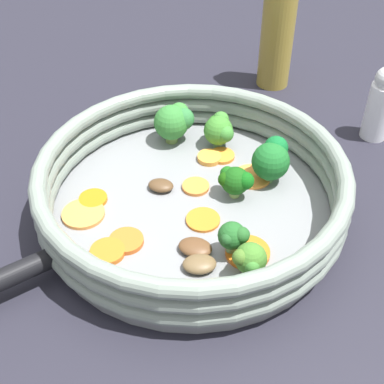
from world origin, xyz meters
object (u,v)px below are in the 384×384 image
object	(u,v)px
carrot_slice_4	(203,220)
mushroom_piece_2	(160,186)
carrot_slice_8	(222,156)
broccoli_floret_1	(250,259)
carrot_slice_3	(126,241)
broccoli_floret_4	(219,129)
broccoli_floret_3	(233,237)
carrot_slice_9	(252,177)
broccoli_floret_2	(235,180)
carrot_slice_5	(83,214)
broccoli_floret_5	(174,121)
carrot_slice_0	(209,158)
mushroom_piece_0	(195,247)
carrot_slice_6	(196,186)
oil_bottle	(278,29)
broccoli_floret_0	(272,158)
skillet	(192,208)
carrot_slice_7	(248,252)
carrot_slice_1	(108,252)
salt_shaker	(381,104)
mushroom_piece_1	(199,264)
carrot_slice_2	(93,199)

from	to	relation	value
carrot_slice_4	mushroom_piece_2	distance (m)	0.07
carrot_slice_8	broccoli_floret_1	size ratio (longest dim) A/B	0.82
carrot_slice_3	broccoli_floret_4	xyz separation A→B (m)	(0.00, -0.20, 0.02)
broccoli_floret_1	broccoli_floret_3	size ratio (longest dim) A/B	0.96
carrot_slice_9	broccoli_floret_4	distance (m)	0.08
mushroom_piece_2	carrot_slice_4	bearing A→B (deg)	164.81
carrot_slice_3	broccoli_floret_2	world-z (taller)	broccoli_floret_2
carrot_slice_5	broccoli_floret_5	bearing A→B (deg)	-92.55
carrot_slice_0	mushroom_piece_0	size ratio (longest dim) A/B	0.85
carrot_slice_6	oil_bottle	distance (m)	0.30
carrot_slice_6	mushroom_piece_0	bearing A→B (deg)	121.42
broccoli_floret_0	broccoli_floret_5	bearing A→B (deg)	-1.92
carrot_slice_4	broccoli_floret_3	xyz separation A→B (m)	(-0.05, 0.03, 0.02)
broccoli_floret_3	oil_bottle	xyz separation A→B (m)	(0.12, -0.36, 0.05)
skillet	carrot_slice_6	world-z (taller)	carrot_slice_6
carrot_slice_0	mushroom_piece_0	world-z (taller)	mushroom_piece_0
skillet	carrot_slice_5	bearing A→B (deg)	42.14
carrot_slice_3	mushroom_piece_0	size ratio (longest dim) A/B	1.04
carrot_slice_5	carrot_slice_7	size ratio (longest dim) A/B	1.03
skillet	carrot_slice_0	size ratio (longest dim) A/B	10.90
carrot_slice_5	carrot_slice_8	distance (m)	0.19
broccoli_floret_5	skillet	bearing A→B (deg)	132.58
broccoli_floret_3	oil_bottle	size ratio (longest dim) A/B	0.19
carrot_slice_0	carrot_slice_6	distance (m)	0.06
carrot_slice_3	broccoli_floret_3	size ratio (longest dim) A/B	0.90
carrot_slice_1	broccoli_floret_5	distance (m)	0.21
carrot_slice_6	salt_shaker	world-z (taller)	salt_shaker
broccoli_floret_1	mushroom_piece_1	distance (m)	0.05
carrot_slice_5	broccoli_floret_3	xyz separation A→B (m)	(-0.16, -0.04, 0.02)
skillet	carrot_slice_9	world-z (taller)	carrot_slice_9
skillet	carrot_slice_4	xyz separation A→B (m)	(-0.03, 0.02, 0.01)
skillet	carrot_slice_1	world-z (taller)	carrot_slice_1
carrot_slice_1	broccoli_floret_1	distance (m)	0.14
carrot_slice_9	broccoli_floret_4	size ratio (longest dim) A/B	1.06
carrot_slice_9	skillet	bearing A→B (deg)	63.27
carrot_slice_1	salt_shaker	world-z (taller)	salt_shaker
carrot_slice_8	mushroom_piece_2	size ratio (longest dim) A/B	1.06
carrot_slice_5	carrot_slice_2	bearing A→B (deg)	-74.86
carrot_slice_4	mushroom_piece_2	world-z (taller)	mushroom_piece_2
carrot_slice_3	broccoli_floret_3	xyz separation A→B (m)	(-0.10, -0.04, 0.02)
carrot_slice_7	broccoli_floret_1	bearing A→B (deg)	118.80
skillet	carrot_slice_9	bearing A→B (deg)	-116.73
carrot_slice_0	broccoli_floret_2	bearing A→B (deg)	143.83
carrot_slice_2	carrot_slice_4	size ratio (longest dim) A/B	0.86
broccoli_floret_2	broccoli_floret_5	xyz separation A→B (m)	(0.12, -0.05, 0.01)
carrot_slice_2	mushroom_piece_0	bearing A→B (deg)	178.12
carrot_slice_3	oil_bottle	xyz separation A→B (m)	(0.03, -0.40, 0.07)
carrot_slice_1	carrot_slice_2	size ratio (longest dim) A/B	1.11
broccoli_floret_1	carrot_slice_0	bearing A→B (deg)	-47.75
carrot_slice_1	carrot_slice_9	distance (m)	0.20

